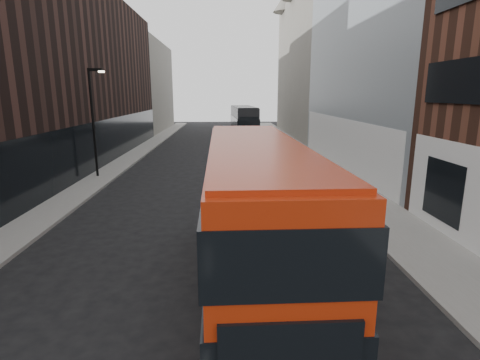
{
  "coord_description": "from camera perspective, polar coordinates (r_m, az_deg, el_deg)",
  "views": [
    {
      "loc": [
        0.39,
        -7.03,
        5.56
      ],
      "look_at": [
        0.89,
        6.2,
        2.5
      ],
      "focal_mm": 28.0,
      "sensor_mm": 36.0,
      "label": 1
    }
  ],
  "objects": [
    {
      "name": "sidewalk_left",
      "position": [
        33.56,
        -16.63,
        3.06
      ],
      "size": [
        2.0,
        80.0,
        0.15
      ],
      "primitive_type": "cube",
      "color": "slate",
      "rests_on": "ground"
    },
    {
      "name": "red_bus",
      "position": [
        10.37,
        2.26,
        -4.77
      ],
      "size": [
        2.72,
        10.75,
        4.32
      ],
      "rotation": [
        0.0,
        0.0,
        0.02
      ],
      "color": "#9D2209",
      "rests_on": "ground"
    },
    {
      "name": "building_left_far",
      "position": [
        60.23,
        -13.95,
        13.54
      ],
      "size": [
        5.0,
        20.0,
        13.0
      ],
      "primitive_type": "cube",
      "color": "slate",
      "rests_on": "ground"
    },
    {
      "name": "car_b",
      "position": [
        33.34,
        2.57,
        4.51
      ],
      "size": [
        1.78,
        4.02,
        1.28
      ],
      "primitive_type": "imported",
      "rotation": [
        0.0,
        0.0,
        0.11
      ],
      "color": "gray",
      "rests_on": "ground"
    },
    {
      "name": "ground",
      "position": [
        8.98,
        -4.62,
        -25.32
      ],
      "size": [
        140.0,
        140.0,
        0.0
      ],
      "primitive_type": "plane",
      "color": "black",
      "rests_on": "ground"
    },
    {
      "name": "grey_bus",
      "position": [
        52.23,
        0.57,
        9.19
      ],
      "size": [
        3.49,
        12.14,
        3.87
      ],
      "rotation": [
        0.0,
        0.0,
        0.06
      ],
      "color": "black",
      "rests_on": "ground"
    },
    {
      "name": "car_a",
      "position": [
        25.41,
        0.9,
        1.91
      ],
      "size": [
        2.02,
        4.08,
        1.34
      ],
      "primitive_type": "imported",
      "rotation": [
        0.0,
        0.0,
        -0.11
      ],
      "color": "black",
      "rests_on": "ground"
    },
    {
      "name": "building_victorian",
      "position": [
        52.36,
        10.42,
        17.3
      ],
      "size": [
        6.5,
        24.0,
        21.0
      ],
      "color": "slate",
      "rests_on": "ground"
    },
    {
      "name": "building_left_mid",
      "position": [
        38.92,
        -20.62,
        14.33
      ],
      "size": [
        5.0,
        24.0,
        14.0
      ],
      "primitive_type": "cube",
      "color": "black",
      "rests_on": "ground"
    },
    {
      "name": "building_modern_block",
      "position": [
        30.46,
        20.54,
        20.43
      ],
      "size": [
        5.03,
        22.0,
        20.0
      ],
      "color": "#AAB0B5",
      "rests_on": "ground"
    },
    {
      "name": "sidewalk_right",
      "position": [
        33.27,
        10.22,
        3.32
      ],
      "size": [
        3.0,
        80.0,
        0.15
      ],
      "primitive_type": "cube",
      "color": "slate",
      "rests_on": "ground"
    },
    {
      "name": "street_lamp",
      "position": [
        26.51,
        -21.4,
        9.15
      ],
      "size": [
        1.06,
        0.22,
        7.0
      ],
      "color": "black",
      "rests_on": "sidewalk_left"
    },
    {
      "name": "car_c",
      "position": [
        32.89,
        2.26,
        4.58
      ],
      "size": [
        2.21,
        5.17,
        1.49
      ],
      "primitive_type": "imported",
      "rotation": [
        0.0,
        0.0,
        -0.03
      ],
      "color": "black",
      "rests_on": "ground"
    }
  ]
}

